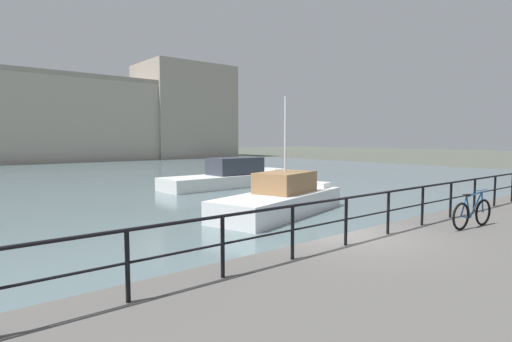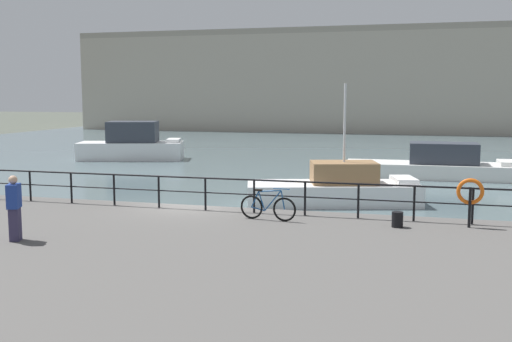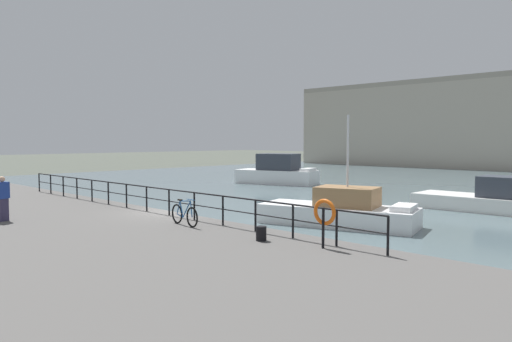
{
  "view_description": "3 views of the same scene",
  "coord_description": "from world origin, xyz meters",
  "px_view_note": "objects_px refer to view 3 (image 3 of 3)",
  "views": [
    {
      "loc": [
        -7.9,
        -6.24,
        3.27
      ],
      "look_at": [
        1.33,
        5.02,
        2.11
      ],
      "focal_mm": 28.32,
      "sensor_mm": 36.0,
      "label": 1
    },
    {
      "loc": [
        7.56,
        -19.16,
        4.69
      ],
      "look_at": [
        1.79,
        1.79,
        1.94
      ],
      "focal_mm": 42.95,
      "sensor_mm": 36.0,
      "label": 2
    },
    {
      "loc": [
        17.15,
        -12.28,
        3.99
      ],
      "look_at": [
        0.08,
        4.95,
        2.44
      ],
      "focal_mm": 34.51,
      "sensor_mm": 36.0,
      "label": 3
    }
  ],
  "objects_px": {
    "moored_green_narrowboat": "(277,172)",
    "moored_red_daysailer": "(509,200)",
    "standing_person": "(2,198)",
    "mooring_bollard": "(261,234)",
    "parked_bicycle": "(184,215)",
    "life_ring_stand": "(324,214)",
    "moored_small_launch": "(340,211)"
  },
  "relations": [
    {
      "from": "moored_green_narrowboat",
      "to": "standing_person",
      "type": "xyz_separation_m",
      "value": [
        10.04,
        -26.4,
        0.72
      ]
    },
    {
      "from": "moored_red_daysailer",
      "to": "mooring_bollard",
      "type": "distance_m",
      "value": 17.97
    },
    {
      "from": "moored_red_daysailer",
      "to": "mooring_bollard",
      "type": "height_order",
      "value": "moored_red_daysailer"
    },
    {
      "from": "moored_green_narrowboat",
      "to": "standing_person",
      "type": "relative_size",
      "value": 4.57
    },
    {
      "from": "moored_green_narrowboat",
      "to": "parked_bicycle",
      "type": "bearing_deg",
      "value": -70.99
    },
    {
      "from": "mooring_bollard",
      "to": "standing_person",
      "type": "xyz_separation_m",
      "value": [
        -9.4,
        -4.24,
        0.64
      ]
    },
    {
      "from": "moored_green_narrowboat",
      "to": "mooring_bollard",
      "type": "relative_size",
      "value": 17.57
    },
    {
      "from": "moored_green_narrowboat",
      "to": "standing_person",
      "type": "distance_m",
      "value": 28.26
    },
    {
      "from": "moored_green_narrowboat",
      "to": "standing_person",
      "type": "height_order",
      "value": "moored_green_narrowboat"
    },
    {
      "from": "moored_green_narrowboat",
      "to": "parked_bicycle",
      "type": "distance_m",
      "value": 27.17
    },
    {
      "from": "moored_small_launch",
      "to": "standing_person",
      "type": "bearing_deg",
      "value": -133.41
    },
    {
      "from": "parked_bicycle",
      "to": "moored_red_daysailer",
      "type": "bearing_deg",
      "value": 80.58
    },
    {
      "from": "life_ring_stand",
      "to": "standing_person",
      "type": "bearing_deg",
      "value": -157.17
    },
    {
      "from": "parked_bicycle",
      "to": "standing_person",
      "type": "xyz_separation_m",
      "value": [
        -5.62,
        -4.21,
        0.47
      ]
    },
    {
      "from": "standing_person",
      "to": "moored_green_narrowboat",
      "type": "bearing_deg",
      "value": -90.9
    },
    {
      "from": "moored_red_daysailer",
      "to": "moored_green_narrowboat",
      "type": "bearing_deg",
      "value": 166.95
    },
    {
      "from": "parked_bicycle",
      "to": "mooring_bollard",
      "type": "bearing_deg",
      "value": 7.14
    },
    {
      "from": "moored_small_launch",
      "to": "moored_red_daysailer",
      "type": "bearing_deg",
      "value": 50.15
    },
    {
      "from": "moored_green_narrowboat",
      "to": "parked_bicycle",
      "type": "relative_size",
      "value": 4.38
    },
    {
      "from": "moored_red_daysailer",
      "to": "mooring_bollard",
      "type": "relative_size",
      "value": 22.01
    },
    {
      "from": "moored_green_narrowboat",
      "to": "moored_red_daysailer",
      "type": "xyz_separation_m",
      "value": [
        20.83,
        -4.25,
        -0.38
      ]
    },
    {
      "from": "moored_small_launch",
      "to": "life_ring_stand",
      "type": "distance_m",
      "value": 9.21
    },
    {
      "from": "mooring_bollard",
      "to": "life_ring_stand",
      "type": "bearing_deg",
      "value": 15.41
    },
    {
      "from": "parked_bicycle",
      "to": "mooring_bollard",
      "type": "height_order",
      "value": "parked_bicycle"
    },
    {
      "from": "moored_green_narrowboat",
      "to": "moored_red_daysailer",
      "type": "height_order",
      "value": "moored_green_narrowboat"
    },
    {
      "from": "moored_small_launch",
      "to": "mooring_bollard",
      "type": "height_order",
      "value": "moored_small_launch"
    },
    {
      "from": "life_ring_stand",
      "to": "standing_person",
      "type": "distance_m",
      "value": 12.32
    },
    {
      "from": "moored_small_launch",
      "to": "mooring_bollard",
      "type": "xyz_separation_m",
      "value": [
        2.89,
        -8.27,
        0.49
      ]
    },
    {
      "from": "moored_small_launch",
      "to": "parked_bicycle",
      "type": "height_order",
      "value": "moored_small_launch"
    },
    {
      "from": "moored_small_launch",
      "to": "parked_bicycle",
      "type": "distance_m",
      "value": 8.37
    },
    {
      "from": "mooring_bollard",
      "to": "parked_bicycle",
      "type": "bearing_deg",
      "value": -179.49
    },
    {
      "from": "moored_red_daysailer",
      "to": "life_ring_stand",
      "type": "height_order",
      "value": "life_ring_stand"
    }
  ]
}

